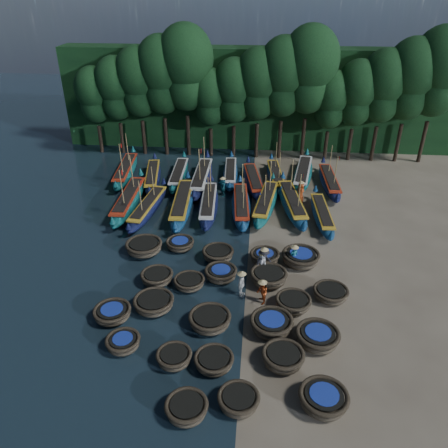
# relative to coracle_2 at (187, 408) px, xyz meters

# --- Properties ---
(ground) EXTENTS (120.00, 120.00, 0.00)m
(ground) POSITION_rel_coracle_2_xyz_m (2.11, 10.48, -0.43)
(ground) COLOR gray
(ground) RESTS_ON ground
(foliage_wall) EXTENTS (40.00, 3.00, 10.00)m
(foliage_wall) POSITION_rel_coracle_2_xyz_m (2.11, 33.98, 4.57)
(foliage_wall) COLOR black
(foliage_wall) RESTS_ON ground
(coracle_2) EXTENTS (2.25, 2.25, 0.75)m
(coracle_2) POSITION_rel_coracle_2_xyz_m (0.00, 0.00, 0.00)
(coracle_2) COLOR brown
(coracle_2) RESTS_ON ground
(coracle_3) EXTENTS (1.84, 1.84, 0.73)m
(coracle_3) POSITION_rel_coracle_2_xyz_m (2.13, 0.60, -0.01)
(coracle_3) COLOR brown
(coracle_3) RESTS_ON ground
(coracle_4) EXTENTS (2.17, 2.17, 0.79)m
(coracle_4) POSITION_rel_coracle_2_xyz_m (5.72, 0.94, 0.03)
(coracle_4) COLOR brown
(coracle_4) RESTS_ON ground
(coracle_5) EXTENTS (1.96, 1.96, 0.70)m
(coracle_5) POSITION_rel_coracle_2_xyz_m (-3.71, 3.47, -0.02)
(coracle_5) COLOR brown
(coracle_5) RESTS_ON ground
(coracle_6) EXTENTS (1.90, 1.90, 0.69)m
(coracle_6) POSITION_rel_coracle_2_xyz_m (-1.04, 2.74, -0.03)
(coracle_6) COLOR brown
(coracle_6) RESTS_ON ground
(coracle_7) EXTENTS (1.94, 1.94, 0.66)m
(coracle_7) POSITION_rel_coracle_2_xyz_m (0.86, 2.71, -0.05)
(coracle_7) COLOR brown
(coracle_7) RESTS_ON ground
(coracle_8) EXTENTS (2.27, 2.27, 0.81)m
(coracle_8) POSITION_rel_coracle_2_xyz_m (4.08, 3.12, 0.03)
(coracle_8) COLOR brown
(coracle_8) RESTS_ON ground
(coracle_9) EXTENTS (2.61, 2.61, 0.85)m
(coracle_9) POSITION_rel_coracle_2_xyz_m (5.82, 4.58, 0.06)
(coracle_9) COLOR brown
(coracle_9) RESTS_ON ground
(coracle_10) EXTENTS (2.04, 2.04, 0.71)m
(coracle_10) POSITION_rel_coracle_2_xyz_m (-4.90, 5.52, -0.02)
(coracle_10) COLOR brown
(coracle_10) RESTS_ON ground
(coracle_11) EXTENTS (2.63, 2.63, 0.75)m
(coracle_11) POSITION_rel_coracle_2_xyz_m (-2.87, 6.51, -0.00)
(coracle_11) COLOR brown
(coracle_11) RESTS_ON ground
(coracle_12) EXTENTS (2.61, 2.61, 0.79)m
(coracle_12) POSITION_rel_coracle_2_xyz_m (0.36, 5.39, 0.02)
(coracle_12) COLOR brown
(coracle_12) RESTS_ON ground
(coracle_13) EXTENTS (2.48, 2.48, 0.83)m
(coracle_13) POSITION_rel_coracle_2_xyz_m (3.56, 5.34, 0.05)
(coracle_13) COLOR brown
(coracle_13) RESTS_ON ground
(coracle_14) EXTENTS (2.21, 2.21, 0.74)m
(coracle_14) POSITION_rel_coracle_2_xyz_m (4.77, 7.21, -0.01)
(coracle_14) COLOR brown
(coracle_14) RESTS_ON ground
(coracle_15) EXTENTS (1.97, 1.97, 0.73)m
(coracle_15) POSITION_rel_coracle_2_xyz_m (-3.22, 8.88, -0.01)
(coracle_15) COLOR brown
(coracle_15) RESTS_ON ground
(coracle_16) EXTENTS (2.00, 2.00, 0.63)m
(coracle_16) POSITION_rel_coracle_2_xyz_m (-1.24, 8.62, -0.07)
(coracle_16) COLOR brown
(coracle_16) RESTS_ON ground
(coracle_17) EXTENTS (1.99, 1.99, 0.76)m
(coracle_17) POSITION_rel_coracle_2_xyz_m (0.55, 9.53, 0.01)
(coracle_17) COLOR brown
(coracle_17) RESTS_ON ground
(coracle_18) EXTENTS (2.75, 2.75, 0.84)m
(coracle_18) POSITION_rel_coracle_2_xyz_m (3.43, 9.39, 0.05)
(coracle_18) COLOR brown
(coracle_18) RESTS_ON ground
(coracle_19) EXTENTS (2.03, 2.03, 0.67)m
(coracle_19) POSITION_rel_coracle_2_xyz_m (6.94, 8.28, -0.05)
(coracle_19) COLOR brown
(coracle_19) RESTS_ON ground
(coracle_20) EXTENTS (2.46, 2.46, 0.84)m
(coracle_20) POSITION_rel_coracle_2_xyz_m (-4.78, 11.99, 0.05)
(coracle_20) COLOR brown
(coracle_20) RESTS_ON ground
(coracle_21) EXTENTS (2.06, 2.06, 0.66)m
(coracle_21) POSITION_rel_coracle_2_xyz_m (-2.50, 12.72, -0.04)
(coracle_21) COLOR brown
(coracle_21) RESTS_ON ground
(coracle_22) EXTENTS (2.06, 2.06, 0.80)m
(coracle_22) POSITION_rel_coracle_2_xyz_m (0.17, 11.60, 0.03)
(coracle_22) COLOR brown
(coracle_22) RESTS_ON ground
(coracle_23) EXTENTS (2.17, 2.17, 0.77)m
(coracle_23) POSITION_rel_coracle_2_xyz_m (3.18, 11.54, 0.02)
(coracle_23) COLOR brown
(coracle_23) RESTS_ON ground
(coracle_24) EXTENTS (2.73, 2.73, 0.84)m
(coracle_24) POSITION_rel_coracle_2_xyz_m (5.46, 11.61, 0.06)
(coracle_24) COLOR brown
(coracle_24) RESTS_ON ground
(long_boat_1) EXTENTS (1.80, 9.11, 3.87)m
(long_boat_1) POSITION_rel_coracle_2_xyz_m (-7.62, 18.45, 0.19)
(long_boat_1) COLOR #0F5455
(long_boat_1) RESTS_ON ground
(long_boat_2) EXTENTS (2.31, 8.10, 3.46)m
(long_boat_2) POSITION_rel_coracle_2_xyz_m (-5.83, 17.48, 0.12)
(long_boat_2) COLOR #10143D
(long_boat_2) RESTS_ON ground
(long_boat_3) EXTENTS (2.10, 9.15, 1.61)m
(long_boat_3) POSITION_rel_coracle_2_xyz_m (-3.29, 18.24, 0.19)
(long_boat_3) COLOR navy
(long_boat_3) RESTS_ON ground
(long_boat_4) EXTENTS (1.90, 8.32, 3.54)m
(long_boat_4) POSITION_rel_coracle_2_xyz_m (-1.23, 18.38, 0.13)
(long_boat_4) COLOR #10143D
(long_boat_4) RESTS_ON ground
(long_boat_5) EXTENTS (2.07, 8.25, 3.51)m
(long_boat_5) POSITION_rel_coracle_2_xyz_m (1.31, 18.46, 0.13)
(long_boat_5) COLOR navy
(long_boat_5) RESTS_ON ground
(long_boat_6) EXTENTS (2.69, 8.44, 3.62)m
(long_boat_6) POSITION_rel_coracle_2_xyz_m (3.22, 19.01, 0.15)
(long_boat_6) COLOR #0F5455
(long_boat_6) RESTS_ON ground
(long_boat_7) EXTENTS (2.78, 8.71, 3.74)m
(long_boat_7) POSITION_rel_coracle_2_xyz_m (5.27, 19.06, 0.17)
(long_boat_7) COLOR navy
(long_boat_7) RESTS_ON ground
(long_boat_8) EXTENTS (1.72, 7.49, 1.32)m
(long_boat_8) POSITION_rel_coracle_2_xyz_m (7.44, 17.52, 0.07)
(long_boat_8) COLOR navy
(long_boat_8) RESTS_ON ground
(long_boat_9) EXTENTS (2.28, 8.68, 3.70)m
(long_boat_9) POSITION_rel_coracle_2_xyz_m (-9.58, 24.40, 0.16)
(long_boat_9) COLOR #0F5455
(long_boat_9) RESTS_ON ground
(long_boat_10) EXTENTS (2.66, 7.89, 1.41)m
(long_boat_10) POSITION_rel_coracle_2_xyz_m (-6.85, 23.41, 0.11)
(long_boat_10) COLOR #10143D
(long_boat_10) RESTS_ON ground
(long_boat_11) EXTENTS (1.71, 8.05, 1.42)m
(long_boat_11) POSITION_rel_coracle_2_xyz_m (-4.59, 24.01, 0.11)
(long_boat_11) COLOR #0F5455
(long_boat_11) RESTS_ON ground
(long_boat_12) EXTENTS (1.63, 9.20, 3.91)m
(long_boat_12) POSITION_rel_coracle_2_xyz_m (-2.44, 23.30, 0.19)
(long_boat_12) COLOR #10143D
(long_boat_12) RESTS_ON ground
(long_boat_13) EXTENTS (1.69, 7.56, 1.33)m
(long_boat_13) POSITION_rel_coracle_2_xyz_m (0.01, 24.82, 0.08)
(long_boat_13) COLOR navy
(long_boat_13) RESTS_ON ground
(long_boat_14) EXTENTS (2.62, 7.90, 1.41)m
(long_boat_14) POSITION_rel_coracle_2_xyz_m (2.13, 23.23, 0.11)
(long_boat_14) COLOR #10143D
(long_boat_14) RESTS_ON ground
(long_boat_15) EXTENTS (2.10, 7.74, 3.30)m
(long_boat_15) POSITION_rel_coracle_2_xyz_m (4.08, 24.43, 0.10)
(long_boat_15) COLOR navy
(long_boat_15) RESTS_ON ground
(long_boat_16) EXTENTS (2.88, 8.83, 1.57)m
(long_boat_16) POSITION_rel_coracle_2_xyz_m (6.54, 25.00, 0.17)
(long_boat_16) COLOR #0F5455
(long_boat_16) RESTS_ON ground
(long_boat_17) EXTENTS (1.70, 8.08, 3.43)m
(long_boat_17) POSITION_rel_coracle_2_xyz_m (8.71, 23.60, 0.12)
(long_boat_17) COLOR #10143D
(long_boat_17) RESTS_ON ground
(fisherman_0) EXTENTS (0.87, 0.87, 1.73)m
(fisherman_0) POSITION_rel_coracle_2_xyz_m (2.99, 10.37, 0.41)
(fisherman_0) COLOR silver
(fisherman_0) RESTS_ON ground
(fisherman_1) EXTENTS (0.64, 0.54, 1.70)m
(fisherman_1) POSITION_rel_coracle_2_xyz_m (4.99, 11.29, 0.44)
(fisherman_1) COLOR #195C6B
(fisherman_1) RESTS_ON ground
(fisherman_2) EXTENTS (0.70, 0.82, 1.69)m
(fisherman_2) POSITION_rel_coracle_2_xyz_m (3.04, 7.56, 0.38)
(fisherman_2) COLOR #B14017
(fisherman_2) RESTS_ON ground
(fisherman_3) EXTENTS (1.33, 1.26, 2.01)m
(fisherman_3) POSITION_rel_coracle_2_xyz_m (3.11, 10.36, 0.51)
(fisherman_3) COLOR black
(fisherman_3) RESTS_ON ground
(fisherman_4) EXTENTS (0.58, 1.00, 1.80)m
(fisherman_4) POSITION_rel_coracle_2_xyz_m (1.87, 8.10, 0.44)
(fisherman_4) COLOR silver
(fisherman_4) RESTS_ON ground
(fisherman_5) EXTENTS (0.89, 1.55, 1.80)m
(fisherman_5) POSITION_rel_coracle_2_xyz_m (-0.36, 21.18, 0.41)
(fisherman_5) COLOR #195C6B
(fisherman_5) RESTS_ON ground
(fisherman_6) EXTENTS (0.70, 0.96, 2.00)m
(fisherman_6) POSITION_rel_coracle_2_xyz_m (6.00, 20.44, 0.52)
(fisherman_6) COLOR #B14017
(fisherman_6) RESTS_ON ground
(tree_0) EXTENTS (3.68, 3.68, 8.68)m
(tree_0) POSITION_rel_coracle_2_xyz_m (-13.89, 30.48, 5.54)
(tree_0) COLOR black
(tree_0) RESTS_ON ground
(tree_1) EXTENTS (4.09, 4.09, 9.65)m
(tree_1) POSITION_rel_coracle_2_xyz_m (-11.59, 30.48, 6.22)
(tree_1) COLOR black
(tree_1) RESTS_ON ground
(tree_2) EXTENTS (4.51, 4.51, 10.63)m
(tree_2) POSITION_rel_coracle_2_xyz_m (-9.29, 30.48, 6.89)
(tree_2) COLOR black
(tree_2) RESTS_ON ground
(tree_3) EXTENTS (4.92, 4.92, 11.60)m
(tree_3) POSITION_rel_coracle_2_xyz_m (-6.99, 30.48, 7.57)
(tree_3) COLOR black
(tree_3) RESTS_ON ground
(tree_4) EXTENTS (5.34, 5.34, 12.58)m
(tree_4) POSITION_rel_coracle_2_xyz_m (-4.69, 30.48, 8.24)
(tree_4) COLOR black
(tree_4) RESTS_ON ground
(tree_5) EXTENTS (3.68, 3.68, 8.68)m
(tree_5) POSITION_rel_coracle_2_xyz_m (-2.39, 30.48, 5.54)
(tree_5) COLOR black
(tree_5) RESTS_ON ground
(tree_6) EXTENTS (4.09, 4.09, 9.65)m
(tree_6) POSITION_rel_coracle_2_xyz_m (-0.09, 30.48, 6.22)
(tree_6) COLOR black
(tree_6) RESTS_ON ground
(tree_7) EXTENTS (4.51, 4.51, 10.63)m
(tree_7) POSITION_rel_coracle_2_xyz_m (2.21, 30.48, 6.89)
(tree_7) COLOR black
(tree_7) RESTS_ON ground
(tree_8) EXTENTS (4.92, 4.92, 11.60)m
(tree_8) POSITION_rel_coracle_2_xyz_m (4.51, 30.48, 7.57)
(tree_8) COLOR black
(tree_8) RESTS_ON ground
(tree_9) EXTENTS (5.34, 5.34, 12.58)m
(tree_9) POSITION_rel_coracle_2_xyz_m (6.81, 30.48, 8.24)
(tree_9) COLOR black
(tree_9) RESTS_ON ground
(tree_10) EXTENTS (3.68, 3.68, 8.68)m
(tree_10) POSITION_rel_coracle_2_xyz_m (9.11, 30.48, 5.54)
(tree_10) COLOR black
(tree_10) RESTS_ON ground
(tree_11) EXTENTS (4.09, 4.09, 9.65)m
(tree_11) POSITION_rel_coracle_2_xyz_m (11.41, 30.48, 6.22)
(tree_11) COLOR black
(tree_11) RESTS_ON ground
(tree_12) EXTENTS (4.51, 4.51, 10.63)m
(tree_12) POSITION_rel_coracle_2_xyz_m (13.71, 30.48, 6.89)
(tree_12) COLOR black
(tree_12) RESTS_ON ground
(tree_13) EXTENTS (4.92, 4.92, 11.60)m
(tree_13) POSITION_rel_coracle_2_xyz_m (16.01, 30.48, 7.57)
(tree_13) COLOR black
(tree_13) RESTS_ON ground
(tree_14) EXTENTS (5.34, 5.34, 12.58)m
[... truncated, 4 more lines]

